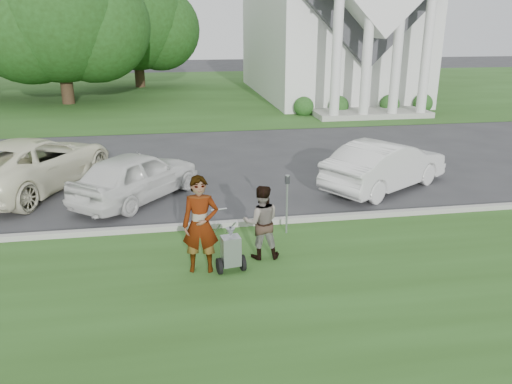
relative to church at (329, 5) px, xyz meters
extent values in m
plane|color=#333335|center=(-9.00, -23.11, -5.94)|extent=(120.00, 120.00, 0.00)
cube|color=#294919|center=(-9.00, -26.11, -5.93)|extent=(80.00, 7.00, 0.01)
cube|color=#294919|center=(-9.00, 3.89, -5.93)|extent=(80.00, 30.00, 0.01)
cube|color=#9E9E93|center=(-9.00, -22.56, -5.86)|extent=(80.00, 0.18, 0.15)
cube|color=white|center=(0.00, 0.89, -2.44)|extent=(9.00, 16.00, 7.00)
cube|color=#9E9E93|center=(0.00, -8.31, -5.79)|extent=(6.20, 2.60, 0.30)
cylinder|color=white|center=(-2.40, -9.31, -2.94)|extent=(0.50, 0.50, 6.00)
cylinder|color=white|center=(-0.80, -9.31, -2.94)|extent=(0.50, 0.50, 6.00)
cylinder|color=white|center=(0.80, -9.31, -2.94)|extent=(0.50, 0.50, 6.00)
cylinder|color=white|center=(2.40, -9.31, -2.94)|extent=(0.50, 0.50, 6.00)
sphere|color=#1E4C19|center=(-3.50, -7.41, -5.49)|extent=(1.10, 1.10, 1.10)
sphere|color=#1E4C19|center=(-1.50, -7.41, -5.49)|extent=(1.10, 1.10, 1.10)
sphere|color=#1E4C19|center=(1.50, -7.41, -5.49)|extent=(1.10, 1.10, 1.10)
sphere|color=#1E4C19|center=(3.50, -7.41, -5.49)|extent=(1.10, 1.10, 1.10)
cylinder|color=#332316|center=(-17.00, -1.11, -4.34)|extent=(0.76, 0.76, 3.20)
sphere|color=#1E3E13|center=(-17.00, -1.11, -0.43)|extent=(8.40, 8.40, 8.40)
sphere|color=#1E3E13|center=(-15.11, -0.81, -1.27)|extent=(6.89, 6.89, 6.89)
sphere|color=#1E3E13|center=(-18.68, -1.41, -1.06)|extent=(7.22, 7.22, 7.22)
sphere|color=#1E3E13|center=(-20.93, 2.19, -0.73)|extent=(7.54, 7.54, 7.54)
cylinder|color=#332316|center=(-13.00, 6.89, -4.44)|extent=(0.76, 0.76, 3.00)
sphere|color=#1E3E13|center=(-13.00, 6.89, -0.85)|extent=(7.60, 7.60, 7.60)
sphere|color=#1E3E13|center=(-11.29, 7.19, -1.61)|extent=(6.23, 6.23, 6.23)
sphere|color=#1E3E13|center=(-14.52, 6.59, -1.42)|extent=(6.54, 6.54, 6.54)
cylinder|color=black|center=(-9.86, -24.96, -5.77)|extent=(0.13, 0.34, 0.33)
cylinder|color=black|center=(-9.38, -24.88, -5.77)|extent=(0.13, 0.34, 0.33)
cylinder|color=#2D2D33|center=(-9.62, -24.92, -5.77)|extent=(0.55, 0.12, 0.04)
cube|color=#999CA1|center=(-9.62, -24.92, -5.47)|extent=(0.41, 0.35, 0.61)
cone|color=#999CA1|center=(-9.62, -24.92, -5.06)|extent=(0.21, 0.21, 0.18)
cylinder|color=#2D2D33|center=(-9.62, -24.92, -4.97)|extent=(0.04, 0.04, 0.07)
cylinder|color=#999CA1|center=(-9.85, -24.41, -5.19)|extent=(0.15, 0.81, 0.59)
cylinder|color=#999CA1|center=(-9.54, -24.37, -5.19)|extent=(0.15, 0.81, 0.59)
cylinder|color=#999CA1|center=(-9.76, -24.00, -4.91)|extent=(0.36, 0.08, 0.03)
imported|color=#999999|center=(-10.20, -24.77, -4.94)|extent=(0.79, 0.57, 2.00)
imported|color=#999999|center=(-8.90, -24.37, -5.13)|extent=(0.82, 0.66, 1.62)
cylinder|color=#999CA1|center=(-8.07, -23.19, -5.30)|extent=(0.05, 0.05, 1.27)
cube|color=#2D2D33|center=(-8.07, -23.19, -4.58)|extent=(0.11, 0.07, 0.19)
cylinder|color=#999CA1|center=(-8.07, -23.19, -4.49)|extent=(0.10, 0.10, 0.03)
imported|color=white|center=(-14.87, -18.48, -5.16)|extent=(4.63, 6.21, 1.57)
imported|color=white|center=(-11.73, -20.09, -5.23)|extent=(3.91, 4.29, 1.42)
imported|color=silver|center=(-4.35, -20.29, -5.20)|extent=(4.61, 3.67, 1.47)
camera|label=1|loc=(-10.63, -33.98, -1.12)|focal=35.00mm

